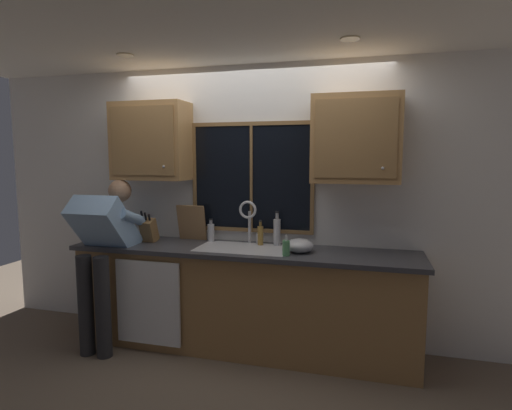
{
  "coord_description": "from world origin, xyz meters",
  "views": [
    {
      "loc": [
        1.04,
        -3.68,
        1.72
      ],
      "look_at": [
        0.13,
        -0.3,
        1.31
      ],
      "focal_mm": 28.8,
      "sensor_mm": 36.0,
      "label": 1
    }
  ],
  "objects_px": {
    "knife_block": "(149,230)",
    "bottle_tall_clear": "(260,235)",
    "bottle_green_glass": "(211,232)",
    "bottle_amber_small": "(277,231)",
    "cutting_board": "(192,223)",
    "person_standing": "(104,245)",
    "mixing_bowl": "(300,246)",
    "soap_dispenser": "(286,248)"
  },
  "relations": [
    {
      "from": "knife_block",
      "to": "bottle_tall_clear",
      "type": "relative_size",
      "value": 1.41
    },
    {
      "from": "bottle_green_glass",
      "to": "bottle_amber_small",
      "type": "height_order",
      "value": "bottle_amber_small"
    },
    {
      "from": "knife_block",
      "to": "cutting_board",
      "type": "height_order",
      "value": "cutting_board"
    },
    {
      "from": "person_standing",
      "to": "cutting_board",
      "type": "distance_m",
      "value": 0.81
    },
    {
      "from": "knife_block",
      "to": "bottle_amber_small",
      "type": "relative_size",
      "value": 1.04
    },
    {
      "from": "bottle_green_glass",
      "to": "bottle_tall_clear",
      "type": "bearing_deg",
      "value": -4.16
    },
    {
      "from": "mixing_bowl",
      "to": "bottle_green_glass",
      "type": "bearing_deg",
      "value": 166.51
    },
    {
      "from": "knife_block",
      "to": "soap_dispenser",
      "type": "height_order",
      "value": "knife_block"
    },
    {
      "from": "cutting_board",
      "to": "bottle_tall_clear",
      "type": "bearing_deg",
      "value": -4.38
    },
    {
      "from": "person_standing",
      "to": "mixing_bowl",
      "type": "relative_size",
      "value": 6.36
    },
    {
      "from": "bottle_tall_clear",
      "to": "bottle_amber_small",
      "type": "bearing_deg",
      "value": 10.7
    },
    {
      "from": "soap_dispenser",
      "to": "bottle_amber_small",
      "type": "relative_size",
      "value": 0.56
    },
    {
      "from": "mixing_bowl",
      "to": "bottle_amber_small",
      "type": "height_order",
      "value": "bottle_amber_small"
    },
    {
      "from": "bottle_tall_clear",
      "to": "bottle_green_glass",
      "type": "bearing_deg",
      "value": 175.84
    },
    {
      "from": "bottle_tall_clear",
      "to": "cutting_board",
      "type": "bearing_deg",
      "value": 175.62
    },
    {
      "from": "mixing_bowl",
      "to": "bottle_green_glass",
      "type": "relative_size",
      "value": 1.09
    },
    {
      "from": "mixing_bowl",
      "to": "soap_dispenser",
      "type": "xyz_separation_m",
      "value": [
        -0.08,
        -0.16,
        0.01
      ]
    },
    {
      "from": "cutting_board",
      "to": "soap_dispenser",
      "type": "distance_m",
      "value": 1.07
    },
    {
      "from": "mixing_bowl",
      "to": "bottle_tall_clear",
      "type": "xyz_separation_m",
      "value": [
        -0.39,
        0.17,
        0.04
      ]
    },
    {
      "from": "knife_block",
      "to": "cutting_board",
      "type": "xyz_separation_m",
      "value": [
        0.35,
        0.19,
        0.06
      ]
    },
    {
      "from": "mixing_bowl",
      "to": "bottle_tall_clear",
      "type": "bearing_deg",
      "value": 155.6
    },
    {
      "from": "bottle_tall_clear",
      "to": "bottle_amber_small",
      "type": "relative_size",
      "value": 0.74
    },
    {
      "from": "knife_block",
      "to": "bottle_tall_clear",
      "type": "distance_m",
      "value": 1.06
    },
    {
      "from": "cutting_board",
      "to": "bottle_amber_small",
      "type": "bearing_deg",
      "value": -1.74
    },
    {
      "from": "mixing_bowl",
      "to": "soap_dispenser",
      "type": "relative_size",
      "value": 1.37
    },
    {
      "from": "knife_block",
      "to": "bottle_green_glass",
      "type": "xyz_separation_m",
      "value": [
        0.56,
        0.17,
        -0.02
      ]
    },
    {
      "from": "cutting_board",
      "to": "bottle_amber_small",
      "type": "height_order",
      "value": "cutting_board"
    },
    {
      "from": "cutting_board",
      "to": "mixing_bowl",
      "type": "height_order",
      "value": "cutting_board"
    },
    {
      "from": "knife_block",
      "to": "cutting_board",
      "type": "distance_m",
      "value": 0.4
    },
    {
      "from": "person_standing",
      "to": "mixing_bowl",
      "type": "distance_m",
      "value": 1.72
    },
    {
      "from": "soap_dispenser",
      "to": "bottle_green_glass",
      "type": "relative_size",
      "value": 0.79
    },
    {
      "from": "soap_dispenser",
      "to": "bottle_green_glass",
      "type": "height_order",
      "value": "bottle_green_glass"
    },
    {
      "from": "soap_dispenser",
      "to": "bottle_amber_small",
      "type": "xyz_separation_m",
      "value": [
        -0.15,
        0.36,
        0.06
      ]
    },
    {
      "from": "mixing_bowl",
      "to": "bottle_tall_clear",
      "type": "distance_m",
      "value": 0.42
    },
    {
      "from": "person_standing",
      "to": "bottle_tall_clear",
      "type": "height_order",
      "value": "person_standing"
    },
    {
      "from": "person_standing",
      "to": "cutting_board",
      "type": "height_order",
      "value": "person_standing"
    },
    {
      "from": "cutting_board",
      "to": "bottle_amber_small",
      "type": "relative_size",
      "value": 1.11
    },
    {
      "from": "bottle_green_glass",
      "to": "bottle_tall_clear",
      "type": "distance_m",
      "value": 0.49
    },
    {
      "from": "bottle_amber_small",
      "to": "person_standing",
      "type": "bearing_deg",
      "value": -161.96
    },
    {
      "from": "soap_dispenser",
      "to": "bottle_amber_small",
      "type": "height_order",
      "value": "bottle_amber_small"
    },
    {
      "from": "knife_block",
      "to": "mixing_bowl",
      "type": "xyz_separation_m",
      "value": [
        1.43,
        -0.04,
        -0.06
      ]
    },
    {
      "from": "cutting_board",
      "to": "mixing_bowl",
      "type": "xyz_separation_m",
      "value": [
        1.08,
        -0.23,
        -0.12
      ]
    }
  ]
}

